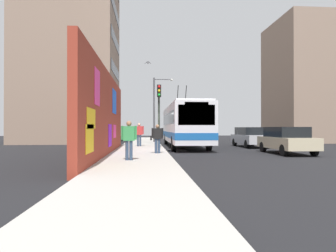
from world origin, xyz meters
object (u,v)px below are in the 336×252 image
Objects in this scene: pedestrian_at_curb at (157,137)px; city_bus at (184,124)px; parked_car_silver at (250,137)px; pedestrian_midblock at (139,133)px; pedestrian_near_wall at (129,137)px; traffic_light at (159,105)px; parked_car_champagne at (286,140)px; street_lamp at (156,105)px.

city_bus is at bearing -17.89° from pedestrian_at_curb.
parked_car_silver is 3.02× the size of pedestrian_at_curb.
pedestrian_midblock is at bearing 10.19° from pedestrian_at_curb.
traffic_light reaches higher than pedestrian_near_wall.
parked_car_silver is (6.28, 0.00, -0.00)m from parked_car_champagne.
city_bus is 6.92× the size of pedestrian_midblock.
pedestrian_midblock is 6.41m from pedestrian_at_curb.
street_lamp reaches higher than pedestrian_at_curb.
pedestrian_near_wall is at bearing 178.84° from pedestrian_midblock.
pedestrian_midblock is (-0.74, 8.75, 0.34)m from parked_car_silver.
city_bus is 4.12m from traffic_light.
street_lamp is at bearing -5.88° from pedestrian_near_wall.
pedestrian_midblock is 7.72m from street_lamp.
parked_car_champagne is at bearing -64.67° from pedestrian_near_wall.
traffic_light is (3.43, 7.35, 2.23)m from parked_car_champagne.
traffic_light is (-3.30, 2.15, 1.22)m from city_bus.
parked_car_silver is 0.74× the size of street_lamp.
street_lamp is at bearing 29.75° from parked_car_champagne.
parked_car_champagne is (-6.72, -5.20, -1.01)m from city_bus.
pedestrian_near_wall is (-9.78, 0.20, -0.05)m from pedestrian_midblock.
parked_car_champagne is 2.77× the size of pedestrian_at_curb.
city_bus is 6.54m from street_lamp.
pedestrian_near_wall is at bearing 161.12° from city_bus.
city_bus is 5.32m from parked_car_silver.
parked_car_silver is at bearing -40.39° from pedestrian_near_wall.
street_lamp is (9.19, -0.14, 0.77)m from traffic_light.
street_lamp is at bearing -1.73° from pedestrian_at_curb.
street_lamp is (5.90, 2.01, 1.99)m from city_bus.
city_bus is 7.91m from pedestrian_at_curb.
pedestrian_near_wall is 0.26× the size of street_lamp.
pedestrian_midblock is at bearing 33.60° from traffic_light.
pedestrian_midblock is 3.16m from traffic_light.
parked_car_champagne is at bearing 180.00° from parked_car_silver.
city_bus reaches higher than traffic_light.
parked_car_champagne is 2.59× the size of pedestrian_near_wall.
pedestrian_at_curb is (-0.77, 7.62, 0.22)m from parked_car_champagne.
traffic_light is at bearing -3.66° from pedestrian_at_curb.
city_bus is 8.56m from parked_car_champagne.
traffic_light reaches higher than parked_car_silver.
parked_car_silver is at bearing -47.22° from pedestrian_at_curb.
city_bus is at bearing 85.15° from parked_car_silver.
traffic_light is (7.67, -1.60, 1.94)m from pedestrian_near_wall.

